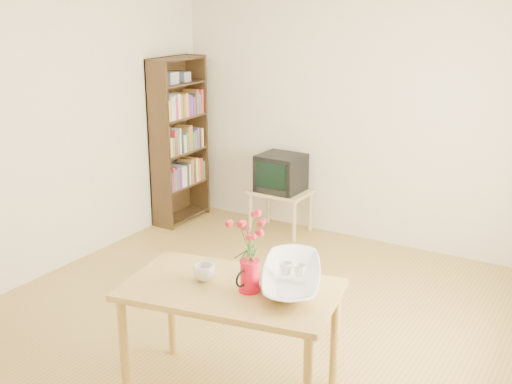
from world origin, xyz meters
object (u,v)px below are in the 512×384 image
Objects in this scene: bowl at (292,245)px; mug at (204,273)px; table at (231,301)px; pitcher at (250,277)px; television at (282,172)px.

mug is at bearing -152.35° from bowl.
pitcher is at bearing -3.26° from table.
pitcher is 0.32m from bowl.
table is 0.51m from bowl.
mug reaches higher than television.
pitcher is (0.12, 0.02, 0.18)m from table.
bowl reaches higher than table.
television is at bearing 120.00° from bowl.
television is at bearing -112.90° from mug.
pitcher reaches higher than table.
mug is at bearing -69.04° from television.
bowl is (0.16, 0.22, 0.16)m from pitcher.
mug is 2.89m from television.
mug is (-0.31, -0.02, -0.04)m from pitcher.
mug reaches higher than table.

